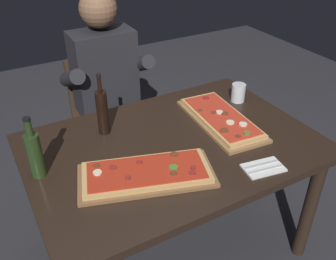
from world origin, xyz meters
TOP-DOWN VIEW (x-y plane):
  - ground_plane at (0.00, 0.00)m, footprint 6.40×6.40m
  - dining_table at (0.00, 0.00)m, footprint 1.40×0.96m
  - pizza_rectangular_front at (-0.23, -0.17)m, footprint 0.63×0.42m
  - pizza_rectangular_left at (0.33, 0.05)m, footprint 0.30×0.58m
  - wine_bottle_dark at (-0.63, 0.08)m, footprint 0.06×0.06m
  - oil_bottle_amber at (-0.26, 0.26)m, footprint 0.06×0.06m
  - tumbler_near_camera at (0.55, 0.20)m, footprint 0.08×0.08m
  - napkin_cutlery_set at (0.25, -0.37)m, footprint 0.20×0.14m
  - diner_chair at (-0.05, 0.86)m, footprint 0.44×0.44m
  - seated_diner at (-0.05, 0.74)m, footprint 0.53×0.41m

SIDE VIEW (x-z plane):
  - ground_plane at x=0.00m, z-range 0.00..0.00m
  - diner_chair at x=-0.05m, z-range 0.05..0.92m
  - dining_table at x=0.00m, z-range 0.27..1.01m
  - seated_diner at x=-0.05m, z-range 0.08..1.41m
  - napkin_cutlery_set at x=0.25m, z-range 0.74..0.75m
  - pizza_rectangular_front at x=-0.23m, z-range 0.74..0.78m
  - pizza_rectangular_left at x=0.33m, z-range 0.74..0.78m
  - tumbler_near_camera at x=0.55m, z-range 0.74..0.85m
  - wine_bottle_dark at x=-0.63m, z-range 0.71..1.00m
  - oil_bottle_amber at x=-0.26m, z-range 0.70..1.03m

